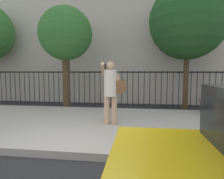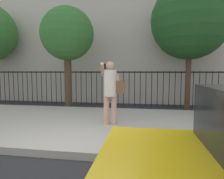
% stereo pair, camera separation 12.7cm
% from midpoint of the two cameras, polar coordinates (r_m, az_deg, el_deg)
% --- Properties ---
extents(ground_plane, '(60.00, 60.00, 0.00)m').
position_cam_midpoint_polar(ground_plane, '(3.89, -11.69, -18.99)').
color(ground_plane, '#28282B').
extents(sidewalk, '(28.00, 4.40, 0.15)m').
position_cam_midpoint_polar(sidewalk, '(5.85, -3.83, -9.78)').
color(sidewalk, '#B2ADA3').
rests_on(sidewalk, ground).
extents(building_facade, '(28.00, 4.00, 11.11)m').
position_cam_midpoint_polar(building_facade, '(12.52, 3.22, 23.67)').
color(building_facade, beige).
rests_on(building_facade, ground).
extents(iron_fence, '(12.03, 0.04, 1.60)m').
position_cam_midpoint_polar(iron_fence, '(9.31, 1.35, 1.70)').
color(iron_fence, black).
rests_on(iron_fence, ground).
extents(pedestrian_on_phone, '(0.69, 0.50, 1.70)m').
position_cam_midpoint_polar(pedestrian_on_phone, '(5.35, 0.43, 0.38)').
color(pedestrian_on_phone, tan).
rests_on(pedestrian_on_phone, sidewalk).
extents(street_tree_near, '(3.06, 3.06, 5.11)m').
position_cam_midpoint_polar(street_tree_near, '(8.91, 21.70, 17.71)').
color(street_tree_near, '#4C3823').
rests_on(street_tree_near, ground).
extents(street_tree_mid, '(2.22, 2.22, 4.26)m').
position_cam_midpoint_polar(street_tree_mid, '(8.82, -12.22, 15.01)').
color(street_tree_mid, '#4C3823').
rests_on(street_tree_mid, ground).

